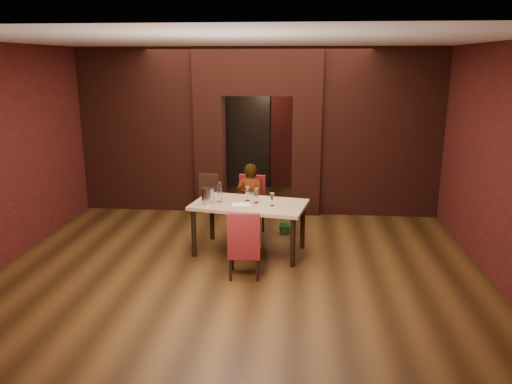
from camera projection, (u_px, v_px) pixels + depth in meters
floor at (247, 245)px, 8.22m from camera, size 8.00×8.00×0.00m
ceiling at (246, 43)px, 7.40m from camera, size 7.00×8.00×0.04m
wall_back at (265, 120)px, 11.66m from camera, size 7.00×0.04×3.20m
wall_front at (193, 235)px, 3.96m from camera, size 7.00×0.04×3.20m
wall_left at (33, 146)px, 8.11m from camera, size 0.04×8.00×3.20m
wall_right at (478, 153)px, 7.50m from camera, size 0.04×8.00×3.20m
pillar_left at (211, 154)px, 9.93m from camera, size 0.55×0.55×2.30m
pillar_right at (306, 155)px, 9.77m from camera, size 0.55×0.55×2.30m
lintel at (258, 71)px, 9.44m from camera, size 2.45×0.55×0.90m
wing_wall_left at (140, 130)px, 9.94m from camera, size 2.28×0.35×3.20m
wing_wall_right at (381, 133)px, 9.53m from camera, size 2.28×0.35×3.20m
vent_panel at (209, 186)px, 9.80m from camera, size 0.40×0.03×0.50m
rear_door at (248, 143)px, 11.78m from camera, size 0.90×0.08×2.10m
rear_door_frame at (248, 144)px, 11.74m from camera, size 1.02×0.04×2.22m
dining_table at (249, 228)px, 7.82m from camera, size 1.87×1.26×0.81m
chair_far at (249, 206)px, 8.61m from camera, size 0.53×0.53×1.02m
chair_near at (244, 243)px, 6.93m from camera, size 0.47×0.47×0.97m
person_seated at (250, 200)px, 8.47m from camera, size 0.50×0.35×1.28m
wine_glass_a at (247, 194)px, 7.81m from camera, size 0.09×0.09×0.22m
wine_glass_b at (256, 196)px, 7.69m from camera, size 0.09×0.09×0.23m
wine_glass_c at (272, 199)px, 7.55m from camera, size 0.08×0.08×0.20m
tasting_sheet at (241, 204)px, 7.64m from camera, size 0.32×0.27×0.00m
wine_bucket at (208, 196)px, 7.69m from camera, size 0.20×0.20×0.24m
water_bottle at (219, 191)px, 7.75m from camera, size 0.08×0.08×0.33m
potted_plant at (285, 223)px, 8.73m from camera, size 0.44×0.45×0.38m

